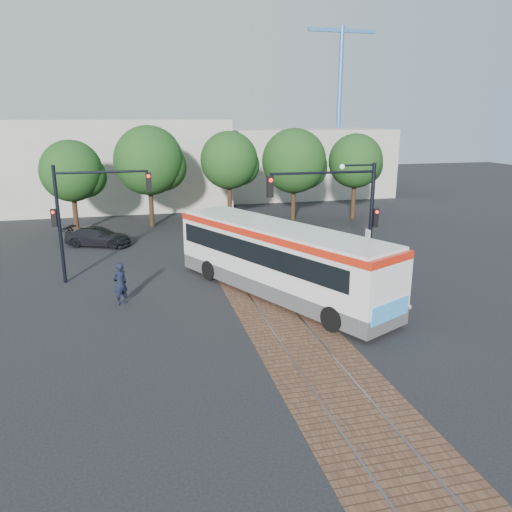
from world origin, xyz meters
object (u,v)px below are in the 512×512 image
Objects in this scene: signal_pole_main at (348,208)px; traffic_island at (363,285)px; city_bus at (278,257)px; parked_car at (98,237)px; officer at (120,284)px; signal_pole_left at (82,208)px.

traffic_island is at bearing -5.36° from signal_pole_main.
city_bus is 2.40× the size of traffic_island.
city_bus is 14.87m from parked_car.
city_bus reaches higher than parked_car.
city_bus is 7.38m from officer.
signal_pole_main is 3.09× the size of officer.
traffic_island is 1.20× the size of parked_car.
signal_pole_main is 17.61m from parked_car.
signal_pole_left is 5.11m from officer.
signal_pole_main is 1.00× the size of signal_pole_left.
signal_pole_left reaches higher than city_bus.
signal_pole_left is at bearing -158.31° from parked_car.
parked_car is (-13.06, 12.39, 0.30)m from traffic_island.
city_bus is at bearing -25.76° from signal_pole_left.
officer is at bearing 174.77° from traffic_island.
officer is (1.72, -3.85, -2.89)m from signal_pole_left.
city_bus reaches higher than officer.
parked_car is (-1.59, 11.34, -0.34)m from officer.
city_bus reaches higher than traffic_island.
officer is 0.45× the size of parked_car.
signal_pole_left is 3.09× the size of officer.
signal_pole_main reaches higher than parked_car.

